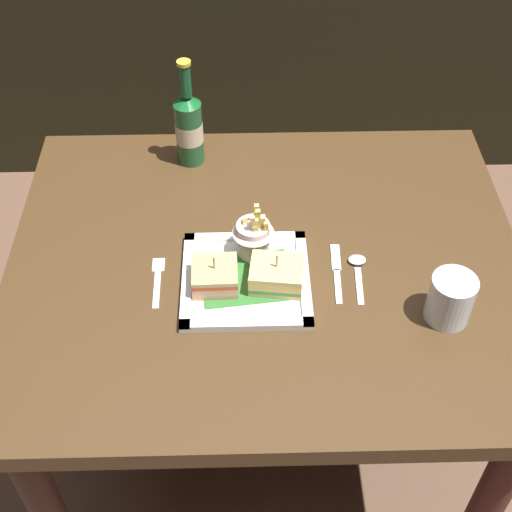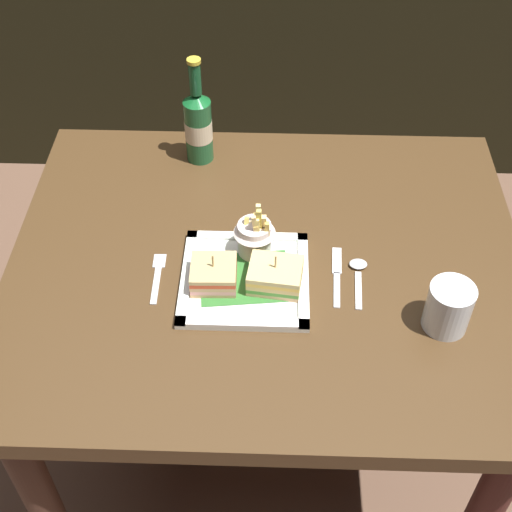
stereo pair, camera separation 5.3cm
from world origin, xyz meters
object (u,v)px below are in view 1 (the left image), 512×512
at_px(sandwich_half_right, 276,275).
at_px(spoon, 358,266).
at_px(sandwich_half_left, 215,276).
at_px(water_glass, 450,301).
at_px(dining_table, 265,298).
at_px(knife, 337,270).
at_px(square_plate, 246,280).
at_px(fries_cup, 253,233).
at_px(fork, 158,279).
at_px(beer_bottle, 189,126).

height_order(sandwich_half_right, spoon, sandwich_half_right).
distance_m(sandwich_half_left, water_glass, 0.43).
bearing_deg(dining_table, knife, -13.93).
bearing_deg(square_plate, fries_cup, 77.08).
height_order(square_plate, water_glass, water_glass).
relative_size(fork, spoon, 1.02).
height_order(fries_cup, water_glass, fries_cup).
bearing_deg(sandwich_half_left, knife, 9.43).
distance_m(fries_cup, knife, 0.18).
xyz_separation_m(square_plate, fries_cup, (0.02, 0.07, 0.05)).
height_order(fork, spoon, spoon).
xyz_separation_m(sandwich_half_left, fries_cup, (0.07, 0.08, 0.03)).
height_order(sandwich_half_left, knife, sandwich_half_left).
height_order(square_plate, fries_cup, fries_cup).
relative_size(square_plate, water_glass, 2.55).
xyz_separation_m(fork, spoon, (0.39, 0.02, 0.00)).
bearing_deg(dining_table, fries_cup, 153.37).
bearing_deg(dining_table, water_glass, -25.24).
relative_size(sandwich_half_left, spoon, 0.68).
bearing_deg(sandwich_half_left, water_glass, -10.71).
xyz_separation_m(dining_table, square_plate, (-0.04, -0.06, 0.12)).
relative_size(fork, knife, 0.81).
bearing_deg(fries_cup, water_glass, -25.33).
bearing_deg(beer_bottle, fries_cup, -66.41).
height_order(beer_bottle, knife, beer_bottle).
xyz_separation_m(fries_cup, spoon, (0.20, -0.04, -0.06)).
relative_size(sandwich_half_left, knife, 0.54).
bearing_deg(fries_cup, spoon, -11.42).
bearing_deg(knife, square_plate, -171.75).
bearing_deg(sandwich_half_right, knife, 18.08).
height_order(dining_table, sandwich_half_right, sandwich_half_right).
relative_size(sandwich_half_left, sandwich_half_right, 0.80).
bearing_deg(water_glass, sandwich_half_right, 165.42).
bearing_deg(dining_table, sandwich_half_right, -76.87).
bearing_deg(water_glass, fries_cup, 154.67).
bearing_deg(dining_table, beer_bottle, 116.35).
bearing_deg(knife, fork, -177.45).
height_order(water_glass, knife, water_glass).
xyz_separation_m(square_plate, knife, (0.18, 0.03, -0.01)).
distance_m(square_plate, beer_bottle, 0.41).
bearing_deg(square_plate, beer_bottle, 107.30).
xyz_separation_m(beer_bottle, water_glass, (0.48, -0.47, -0.05)).
relative_size(beer_bottle, spoon, 1.99).
bearing_deg(spoon, square_plate, -171.97).
height_order(fork, knife, same).
relative_size(beer_bottle, knife, 1.58).
xyz_separation_m(fries_cup, fork, (-0.19, -0.06, -0.06)).
distance_m(sandwich_half_left, fork, 0.12).
bearing_deg(sandwich_half_left, dining_table, 36.55).
bearing_deg(square_plate, spoon, 8.03).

